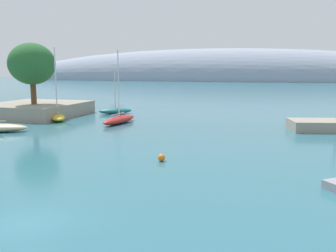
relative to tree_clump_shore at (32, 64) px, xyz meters
name	(u,v)px	position (x,y,z in m)	size (l,w,h in m)	color
water	(28,223)	(25.61, -35.68, -8.59)	(600.00, 600.00, 0.00)	#2D6675
shore_outcrop	(36,109)	(-1.04, 1.76, -7.52)	(14.19, 15.15, 2.13)	gray
tree_clump_shore	(32,64)	(0.00, 0.00, 0.00)	(7.37, 7.37, 9.81)	brown
distant_ridge	(213,81)	(-3.33, 199.49, -8.59)	(315.95, 50.17, 43.32)	#8E99AD
sailboat_yellow_near_shore	(57,116)	(5.84, -2.46, -7.96)	(5.24, 5.96, 10.99)	yellow
sailboat_teal_outer_mooring	(115,111)	(10.74, 7.94, -8.02)	(5.97, 5.01, 7.71)	#1E6B70
sailboat_red_end_of_line	(119,119)	(16.04, -2.44, -7.98)	(2.86, 8.37, 10.51)	red
mooring_buoy_orange	(161,158)	(28.44, -21.73, -8.28)	(0.62, 0.62, 0.62)	orange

